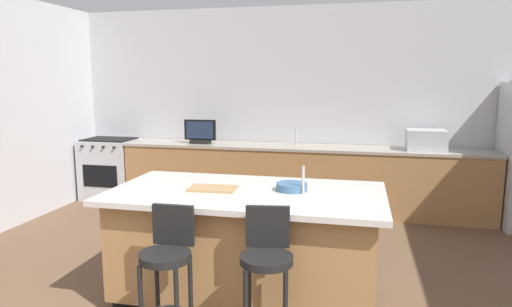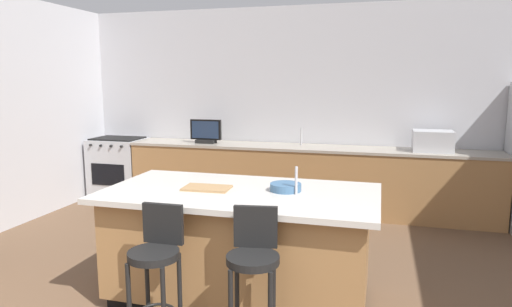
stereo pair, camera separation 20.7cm
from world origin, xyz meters
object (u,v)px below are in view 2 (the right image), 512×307
object	(u,v)px
microwave	(433,141)
fruit_bowl	(286,187)
range_oven	(119,167)
tv_remote	(291,187)
bar_stool_left	(156,264)
cutting_board	(207,188)
bar_stool_right	(254,270)
tv_monitor	(206,132)
cell_phone	(202,188)
kitchen_island	(240,244)

from	to	relation	value
microwave	fruit_bowl	size ratio (longest dim) A/B	1.93
range_oven	tv_remote	distance (m)	4.04
bar_stool_left	cutting_board	size ratio (longest dim) A/B	2.56
bar_stool_right	fruit_bowl	size ratio (longest dim) A/B	3.92
bar_stool_left	cutting_board	distance (m)	0.84
tv_monitor	cell_phone	distance (m)	2.78
tv_monitor	fruit_bowl	bearing A→B (deg)	-56.15
range_oven	cutting_board	size ratio (longest dim) A/B	2.44
fruit_bowl	cutting_board	xyz separation A→B (m)	(-0.63, -0.11, -0.02)
kitchen_island	tv_remote	world-z (taller)	tv_remote
range_oven	bar_stool_left	bearing A→B (deg)	-54.51
fruit_bowl	cell_phone	xyz separation A→B (m)	(-0.68, -0.09, -0.03)
bar_stool_left	cell_phone	distance (m)	0.86
fruit_bowl	bar_stool_left	bearing A→B (deg)	-128.36
range_oven	fruit_bowl	xyz separation A→B (m)	(3.14, -2.55, 0.49)
bar_stool_left	fruit_bowl	distance (m)	1.18
bar_stool_right	tv_monitor	bearing A→B (deg)	107.51
tv_monitor	cell_phone	bearing A→B (deg)	-68.96
cell_phone	bar_stool_right	bearing A→B (deg)	-21.41
tv_monitor	tv_remote	size ratio (longest dim) A/B	2.67
bar_stool_right	cell_phone	size ratio (longest dim) A/B	6.51
cell_phone	microwave	bearing A→B (deg)	79.45
cell_phone	tv_remote	world-z (taller)	tv_remote
kitchen_island	tv_remote	xyz separation A→B (m)	(0.38, 0.17, 0.46)
fruit_bowl	cell_phone	world-z (taller)	fruit_bowl
tv_monitor	bar_stool_left	bearing A→B (deg)	-73.76
microwave	tv_remote	size ratio (longest dim) A/B	2.82
range_oven	cell_phone	xyz separation A→B (m)	(2.46, -2.64, 0.46)
bar_stool_left	microwave	bearing A→B (deg)	58.66
bar_stool_right	cutting_board	world-z (taller)	bar_stool_right
kitchen_island	bar_stool_left	size ratio (longest dim) A/B	2.27
range_oven	bar_stool_right	size ratio (longest dim) A/B	0.94
range_oven	bar_stool_left	world-z (taller)	bar_stool_left
microwave	tv_remote	world-z (taller)	microwave
kitchen_island	tv_monitor	distance (m)	2.96
fruit_bowl	tv_monitor	bearing A→B (deg)	123.85
bar_stool_left	cell_phone	size ratio (longest dim) A/B	6.40
tv_monitor	tv_remote	bearing A→B (deg)	-54.79
bar_stool_right	tv_remote	xyz separation A→B (m)	(0.06, 0.90, 0.34)
cutting_board	bar_stool_left	bearing A→B (deg)	-94.86
cell_phone	tv_remote	xyz separation A→B (m)	(0.71, 0.18, 0.01)
kitchen_island	tv_remote	distance (m)	0.62
tv_monitor	cutting_board	size ratio (longest dim) A/B	1.21
cell_phone	tv_remote	bearing A→B (deg)	40.91
kitchen_island	bar_stool_left	distance (m)	0.86
tv_monitor	fruit_bowl	distance (m)	3.01
microwave	fruit_bowl	xyz separation A→B (m)	(-1.35, -2.55, -0.09)
range_oven	cell_phone	distance (m)	3.64
bar_stool_right	cell_phone	bearing A→B (deg)	122.82
kitchen_island	cutting_board	bearing A→B (deg)	-175.01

